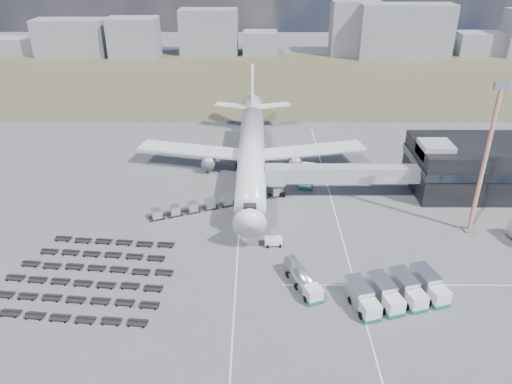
{
  "coord_description": "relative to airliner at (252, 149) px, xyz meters",
  "views": [
    {
      "loc": [
        1.19,
        -68.11,
        46.89
      ],
      "look_at": [
        1.0,
        14.73,
        4.0
      ],
      "focal_mm": 35.0,
      "sensor_mm": 36.0,
      "label": 1
    }
  ],
  "objects": [
    {
      "name": "terminal",
      "position": [
        47.77,
        -8.41,
        -0.04
      ],
      "size": [
        30.4,
        16.4,
        11.0
      ],
      "color": "black",
      "rests_on": "ground"
    },
    {
      "name": "service_trucks_near",
      "position": [
        21.11,
        -43.74,
        -3.69
      ],
      "size": [
        14.81,
        10.7,
        2.96
      ],
      "rotation": [
        0.0,
        0.0,
        0.28
      ],
      "color": "white",
      "rests_on": "ground"
    },
    {
      "name": "baggage_dollies",
      "position": [
        -24.81,
        -38.7,
        -4.97
      ],
      "size": [
        26.57,
        22.75,
        0.65
      ],
      "rotation": [
        0.0,
        0.0,
        -0.11
      ],
      "color": "black",
      "rests_on": "ground"
    },
    {
      "name": "skyline",
      "position": [
        -9.9,
        119.79,
        4.16
      ],
      "size": [
        318.21,
        20.8,
        23.98
      ],
      "color": "gray",
      "rests_on": "ground"
    },
    {
      "name": "grass_strip",
      "position": [
        0.0,
        77.62,
        -5.29
      ],
      "size": [
        420.0,
        90.0,
        0.01
      ],
      "primitive_type": "cube",
      "color": "#444129",
      "rests_on": "ground"
    },
    {
      "name": "fuel_tanker",
      "position": [
        7.98,
        -40.83,
        -3.8
      ],
      "size": [
        5.5,
        9.42,
        2.98
      ],
      "rotation": [
        0.0,
        0.0,
        0.37
      ],
      "color": "white",
      "rests_on": "ground"
    },
    {
      "name": "pushback_tug",
      "position": [
        4.0,
        -29.52,
        -4.6
      ],
      "size": [
        3.14,
        1.91,
        1.39
      ],
      "primitive_type": "cube",
      "rotation": [
        0.0,
        0.0,
        0.07
      ],
      "color": "white",
      "rests_on": "ground"
    },
    {
      "name": "catering_truck",
      "position": [
        11.67,
        -5.9,
        -3.67
      ],
      "size": [
        4.19,
        7.33,
        3.17
      ],
      "rotation": [
        0.0,
        0.0,
        -0.21
      ],
      "color": "white",
      "rests_on": "ground"
    },
    {
      "name": "floodlight_mast",
      "position": [
        38.99,
        -24.63,
        8.11
      ],
      "size": [
        2.51,
        2.07,
        26.74
      ],
      "rotation": [
        0.0,
        0.0,
        0.05
      ],
      "color": "#BC401E",
      "rests_on": "ground"
    },
    {
      "name": "lane_markings",
      "position": [
        9.77,
        -29.38,
        -5.29
      ],
      "size": [
        47.12,
        110.0,
        0.01
      ],
      "color": "silver",
      "rests_on": "ground"
    },
    {
      "name": "uld_row",
      "position": [
        -6.2,
        -16.28,
        -4.2
      ],
      "size": [
        25.51,
        11.85,
        1.82
      ],
      "rotation": [
        0.0,
        0.0,
        0.39
      ],
      "color": "black",
      "rests_on": "ground"
    },
    {
      "name": "jet_bridge",
      "position": [
        15.9,
        -11.95,
        -0.24
      ],
      "size": [
        30.3,
        3.8,
        7.05
      ],
      "color": "#939399",
      "rests_on": "ground"
    },
    {
      "name": "airliner",
      "position": [
        0.0,
        0.0,
        0.0
      ],
      "size": [
        51.59,
        64.53,
        17.62
      ],
      "color": "white",
      "rests_on": "ground"
    },
    {
      "name": "ground",
      "position": [
        0.0,
        -32.38,
        -5.29
      ],
      "size": [
        420.0,
        420.0,
        0.0
      ],
      "primitive_type": "plane",
      "color": "#565659",
      "rests_on": "ground"
    }
  ]
}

